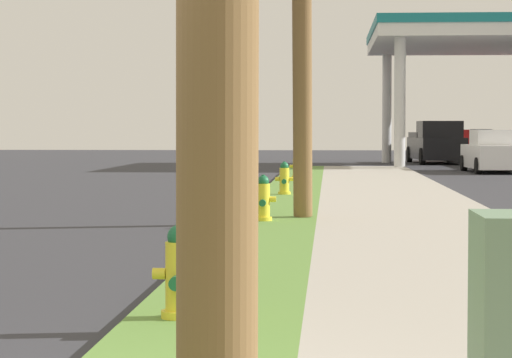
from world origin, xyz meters
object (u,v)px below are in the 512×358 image
object	(u,v)px
car_red_by_near_pump	(467,147)
fire_hydrant_third	(284,180)
fire_hydrant_second	(263,201)
car_white_by_far_pump	(495,153)
fire_hydrant_fourth	(296,167)
fire_hydrant_nearest	(179,277)
truck_black_at_forecourt	(436,144)

from	to	relation	value
car_red_by_near_pump	fire_hydrant_third	bearing A→B (deg)	-104.33
fire_hydrant_second	fire_hydrant_third	world-z (taller)	same
car_white_by_far_pump	fire_hydrant_fourth	bearing A→B (deg)	-132.96
fire_hydrant_second	car_red_by_near_pump	size ratio (longest dim) A/B	0.16
car_red_by_near_pump	car_white_by_far_pump	bearing A→B (deg)	-92.73
fire_hydrant_second	fire_hydrant_third	size ratio (longest dim) A/B	1.00
fire_hydrant_nearest	car_red_by_near_pump	xyz separation A→B (m)	(7.92, 47.18, 0.28)
car_white_by_far_pump	truck_black_at_forecourt	xyz separation A→B (m)	(-1.11, 10.80, 0.19)
fire_hydrant_third	fire_hydrant_fourth	distance (m)	8.79
fire_hydrant_third	car_white_by_far_pump	bearing A→B (deg)	66.58
fire_hydrant_second	fire_hydrant_fourth	bearing A→B (deg)	89.75
fire_hydrant_nearest	car_white_by_far_pump	bearing A→B (deg)	77.67
fire_hydrant_nearest	fire_hydrant_second	size ratio (longest dim) A/B	1.00
fire_hydrant_nearest	fire_hydrant_fourth	size ratio (longest dim) A/B	1.00
car_white_by_far_pump	truck_black_at_forecourt	bearing A→B (deg)	95.87
fire_hydrant_third	car_white_by_far_pump	xyz separation A→B (m)	(7.10, 16.39, 0.28)
fire_hydrant_second	truck_black_at_forecourt	bearing A→B (deg)	80.09
fire_hydrant_fourth	car_red_by_near_pump	xyz separation A→B (m)	(7.75, 21.60, 0.28)
fire_hydrant_third	fire_hydrant_second	bearing A→B (deg)	-90.39
car_white_by_far_pump	car_red_by_near_pump	bearing A→B (deg)	87.27
fire_hydrant_third	truck_black_at_forecourt	bearing A→B (deg)	77.58
car_red_by_near_pump	fire_hydrant_fourth	bearing A→B (deg)	-109.73
fire_hydrant_second	fire_hydrant_nearest	bearing A→B (deg)	-90.64
fire_hydrant_fourth	truck_black_at_forecourt	bearing A→B (deg)	72.03
car_white_by_far_pump	fire_hydrant_third	bearing A→B (deg)	-113.42
fire_hydrant_nearest	fire_hydrant_fourth	world-z (taller)	same
fire_hydrant_second	fire_hydrant_fourth	distance (m)	16.17
fire_hydrant_third	truck_black_at_forecourt	distance (m)	27.85
fire_hydrant_third	car_red_by_near_pump	world-z (taller)	car_red_by_near_pump
fire_hydrant_third	fire_hydrant_fourth	world-z (taller)	same
car_red_by_near_pump	truck_black_at_forecourt	bearing A→B (deg)	-119.04
car_red_by_near_pump	fire_hydrant_second	bearing A→B (deg)	-101.69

